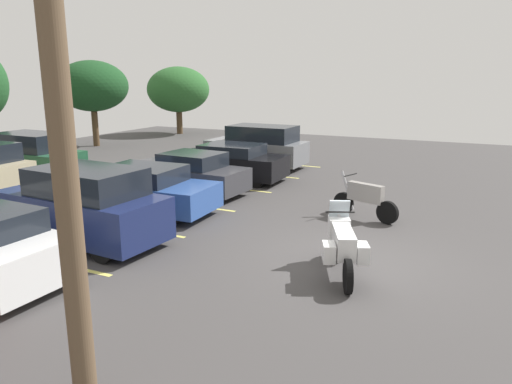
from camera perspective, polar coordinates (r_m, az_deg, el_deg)
ground at (r=11.17m, az=10.92°, el=-7.99°), size 44.00×44.00×0.10m
motorcycle_touring at (r=10.12m, az=10.17°, el=-5.99°), size 2.23×1.23×1.40m
motorcycle_second at (r=14.15m, az=12.71°, el=-0.81°), size 0.88×2.03×1.29m
parking_stripes at (r=13.90m, az=-16.58°, el=-3.77°), size 21.68×4.77×0.01m
car_navy at (r=12.50m, az=-19.71°, el=-1.59°), size 2.08×4.44×1.88m
car_blue at (r=14.82m, az=-13.57°, el=0.28°), size 2.13×4.78×1.42m
car_charcoal at (r=16.95m, az=-8.22°, el=2.15°), size 2.00×4.52×1.45m
car_black at (r=19.02m, az=-3.14°, el=3.54°), size 2.05×4.48×1.42m
car_grey at (r=21.64m, az=0.23°, el=5.39°), size 1.97×4.43×1.87m
car_far_green at (r=20.21m, az=-25.13°, el=3.56°), size 1.80×4.26×1.94m
utility_pole at (r=5.85m, az=-23.27°, el=19.91°), size 1.79×0.44×9.27m
tree_center_left at (r=34.80m, az=-9.17°, el=11.85°), size 4.31×4.31×4.64m
tree_right at (r=29.71m, az=-18.79°, el=11.75°), size 4.06×4.06×4.88m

